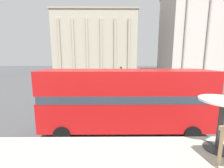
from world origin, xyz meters
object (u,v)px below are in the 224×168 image
Objects in this scene: plaza_building_right at (214,34)px; pedestrian_red at (74,97)px; plaza_building_left at (96,44)px; double_decker_bus at (126,99)px; pedestrian_yellow at (83,74)px; traffic_light_far at (121,73)px; car_white at (100,86)px; traffic_light_mid at (155,77)px; cafe_dining_table at (222,113)px; pedestrian_olive at (170,79)px; traffic_light_near at (145,84)px.

plaza_building_right is 53.06m from pedestrian_red.
plaza_building_left is at bearing 171.59° from plaza_building_right.
double_decker_bus is 5.68× the size of pedestrian_yellow.
plaza_building_left reaches higher than traffic_light_far.
plaza_building_left is 36.04m from car_white.
double_decker_bus reaches higher than traffic_light_mid.
pedestrian_red is (-36.88, -36.31, -11.71)m from plaza_building_right.
plaza_building_right is at bearing -156.32° from car_white.
pedestrian_yellow reaches higher than car_white.
cafe_dining_table is 0.02× the size of plaza_building_right.
plaza_building_right is 7.63× the size of car_white.
traffic_light_mid is (-27.14, -29.12, -10.58)m from plaza_building_right.
car_white is (-3.12, 19.45, -3.19)m from cafe_dining_table.
car_white is 2.38× the size of pedestrian_yellow.
traffic_light_far is at bearing -76.60° from plaza_building_left.
double_decker_bus is 12.80m from car_white.
traffic_light_far is at bearing 16.47° from pedestrian_olive.
traffic_light_mid is 12.16m from pedestrian_red.
traffic_light_far is 6.36m from car_white.
traffic_light_mid is 7.96m from car_white.
double_decker_bus is 5.48m from traffic_light_near.
plaza_building_left reaches higher than cafe_dining_table.
traffic_light_near reaches higher than pedestrian_olive.
cafe_dining_table is 54.83m from plaza_building_left.
double_decker_bus is at bearing 85.53° from car_white.
double_decker_bus reaches higher than traffic_light_far.
pedestrian_red is (1.74, -42.02, -9.09)m from plaza_building_left.
double_decker_bus reaches higher than car_white.
pedestrian_olive is (8.75, -0.29, -1.13)m from traffic_light_far.
cafe_dining_table is 0.21× the size of traffic_light_near.
cafe_dining_table is at bearing -136.15° from pedestrian_yellow.
pedestrian_red reaches higher than car_white.
double_decker_bus is at bearing -92.73° from traffic_light_far.
pedestrian_olive is (9.59, 17.36, -1.16)m from double_decker_bus.
traffic_light_far reaches higher than car_white.
double_decker_bus is 0.36× the size of plaza_building_left.
pedestrian_red is (-5.26, -12.61, -1.19)m from traffic_light_far.
plaza_building_right reaches higher than pedestrian_olive.
plaza_building_right is 35.13m from pedestrian_olive.
cafe_dining_table is 58.57m from plaza_building_right.
traffic_light_mid is at bearing 71.49° from double_decker_bus.
cafe_dining_table is 19.88m from traffic_light_mid.
plaza_building_left is 8.06× the size of traffic_light_near.
traffic_light_near is 14.43m from pedestrian_olive.
pedestrian_olive is at bearing 66.07° from double_decker_bus.
car_white is at bearing 178.38° from traffic_light_mid.
pedestrian_olive is (4.27, 5.13, -1.07)m from traffic_light_mid.
cafe_dining_table is 0.42× the size of pedestrian_red.
traffic_light_near is 23.51m from pedestrian_yellow.
double_decker_bus is at bearing 79.48° from pedestrian_olive.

